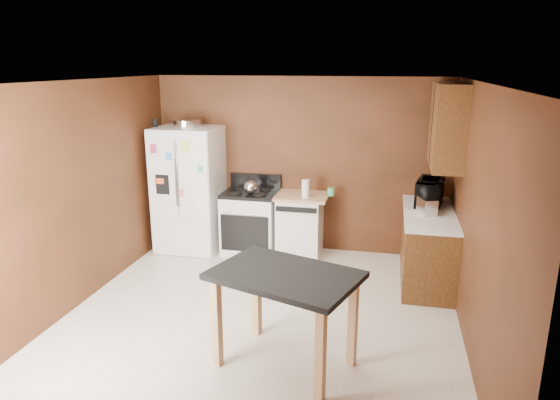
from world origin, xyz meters
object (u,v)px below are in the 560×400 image
(roasting_pan, at_px, (188,123))
(gas_range, at_px, (251,221))
(dishwasher, at_px, (300,224))
(pen_cup, at_px, (155,123))
(refrigerator, at_px, (189,189))
(toaster, at_px, (427,206))
(kettle, at_px, (251,187))
(island, at_px, (285,287))
(green_canister, at_px, (331,192))
(paper_towel, at_px, (305,189))
(microwave, at_px, (430,193))

(roasting_pan, height_order, gas_range, roasting_pan)
(dishwasher, bearing_deg, pen_cup, -176.35)
(refrigerator, bearing_deg, toaster, -8.66)
(refrigerator, bearing_deg, roasting_pan, 87.37)
(kettle, bearing_deg, island, -67.92)
(green_canister, distance_m, gas_range, 1.24)
(paper_towel, bearing_deg, dishwasher, 127.36)
(paper_towel, bearing_deg, microwave, -1.94)
(roasting_pan, distance_m, dishwasher, 2.15)
(toaster, distance_m, refrigerator, 3.34)
(roasting_pan, distance_m, paper_towel, 1.92)
(roasting_pan, height_order, kettle, roasting_pan)
(microwave, bearing_deg, refrigerator, 99.91)
(kettle, bearing_deg, green_canister, 10.21)
(paper_towel, bearing_deg, refrigerator, 178.79)
(kettle, height_order, toaster, toaster)
(kettle, bearing_deg, toaster, -10.61)
(gas_range, bearing_deg, dishwasher, 1.94)
(toaster, bearing_deg, gas_range, 147.46)
(toaster, bearing_deg, island, -140.78)
(kettle, height_order, green_canister, kettle)
(green_canister, distance_m, toaster, 1.40)
(roasting_pan, distance_m, gas_range, 1.66)
(refrigerator, bearing_deg, microwave, -1.56)
(pen_cup, distance_m, refrigerator, 1.06)
(roasting_pan, distance_m, toaster, 3.45)
(paper_towel, height_order, green_canister, paper_towel)
(roasting_pan, bearing_deg, island, -53.57)
(kettle, bearing_deg, microwave, -0.70)
(paper_towel, xyz_separation_m, refrigerator, (-1.72, 0.04, -0.11))
(roasting_pan, bearing_deg, paper_towel, -3.19)
(paper_towel, height_order, dishwasher, paper_towel)
(paper_towel, distance_m, gas_range, 0.99)
(paper_towel, height_order, refrigerator, refrigerator)
(pen_cup, xyz_separation_m, paper_towel, (2.17, 0.01, -0.84))
(refrigerator, height_order, island, refrigerator)
(roasting_pan, xyz_separation_m, toaster, (3.30, -0.56, -0.85))
(paper_towel, xyz_separation_m, gas_range, (-0.81, 0.10, -0.55))
(toaster, distance_m, gas_range, 2.51)
(island, bearing_deg, paper_towel, 95.94)
(toaster, height_order, gas_range, gas_range)
(roasting_pan, height_order, paper_towel, roasting_pan)
(gas_range, bearing_deg, kettle, -72.52)
(microwave, relative_size, dishwasher, 0.63)
(green_canister, distance_m, refrigerator, 2.06)
(paper_towel, relative_size, dishwasher, 0.28)
(island, bearing_deg, dishwasher, 97.60)
(microwave, distance_m, island, 2.90)
(pen_cup, distance_m, microwave, 3.88)
(kettle, xyz_separation_m, dishwasher, (0.68, 0.15, -0.54))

